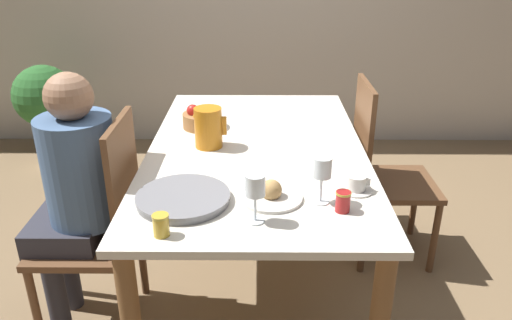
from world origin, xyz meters
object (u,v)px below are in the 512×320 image
(chair_opposite, at_px, (381,170))
(person_seated, at_px, (75,185))
(jam_jar_red, at_px, (161,224))
(wine_glass_water, at_px, (322,170))
(fruit_bowl, at_px, (202,119))
(serving_tray, at_px, (183,198))
(teacup_near_person, at_px, (356,184))
(jam_jar_amber, at_px, (343,201))
(wine_glass_juice, at_px, (255,188))
(potted_plant, at_px, (45,101))
(red_pitcher, at_px, (208,127))
(chair_person_side, at_px, (102,225))
(bread_plate, at_px, (271,194))

(chair_opposite, relative_size, person_seated, 0.84)
(chair_opposite, xyz_separation_m, jam_jar_red, (-0.96, -1.04, 0.30))
(wine_glass_water, relative_size, fruit_bowl, 0.94)
(serving_tray, height_order, jam_jar_red, jam_jar_red)
(teacup_near_person, relative_size, jam_jar_amber, 1.68)
(wine_glass_water, distance_m, wine_glass_juice, 0.27)
(serving_tray, relative_size, potted_plant, 0.43)
(fruit_bowl, bearing_deg, chair_opposite, 3.68)
(jam_jar_amber, bearing_deg, teacup_near_person, 63.95)
(chair_opposite, bearing_deg, wine_glass_juice, -34.85)
(potted_plant, bearing_deg, red_pitcher, -46.82)
(person_seated, height_order, wine_glass_juice, person_seated)
(chair_opposite, height_order, jam_jar_amber, chair_opposite)
(chair_person_side, height_order, serving_tray, chair_person_side)
(red_pitcher, height_order, teacup_near_person, red_pitcher)
(wine_glass_juice, relative_size, jam_jar_red, 2.30)
(person_seated, relative_size, bread_plate, 5.16)
(wine_glass_water, bearing_deg, chair_person_side, 163.68)
(chair_opposite, height_order, person_seated, person_seated)
(fruit_bowl, height_order, potted_plant, fruit_bowl)
(wine_glass_water, height_order, jam_jar_red, wine_glass_water)
(chair_opposite, relative_size, serving_tray, 2.91)
(potted_plant, bearing_deg, person_seated, -64.14)
(wine_glass_juice, distance_m, bread_plate, 0.20)
(chair_person_side, bearing_deg, red_pitcher, -60.47)
(serving_tray, xyz_separation_m, potted_plant, (-1.31, 1.96, -0.26))
(person_seated, height_order, wine_glass_water, person_seated)
(wine_glass_juice, relative_size, teacup_near_person, 1.37)
(chair_person_side, xyz_separation_m, serving_tray, (0.40, -0.26, 0.28))
(chair_opposite, bearing_deg, red_pitcher, -70.83)
(wine_glass_juice, distance_m, serving_tray, 0.31)
(wine_glass_water, relative_size, teacup_near_person, 1.39)
(person_seated, bearing_deg, serving_tray, -119.33)
(jam_jar_amber, distance_m, jam_jar_red, 0.62)
(red_pitcher, bearing_deg, potted_plant, 133.18)
(wine_glass_water, height_order, jam_jar_amber, wine_glass_water)
(person_seated, bearing_deg, red_pitcher, -66.35)
(bread_plate, distance_m, jam_jar_red, 0.43)
(jam_jar_red, bearing_deg, serving_tray, 80.17)
(red_pitcher, height_order, fruit_bowl, red_pitcher)
(jam_jar_red, bearing_deg, wine_glass_juice, 16.57)
(bread_plate, bearing_deg, serving_tray, -175.87)
(person_seated, bearing_deg, fruit_bowl, -45.15)
(jam_jar_amber, bearing_deg, serving_tray, 173.77)
(fruit_bowl, bearing_deg, person_seated, -135.15)
(fruit_bowl, bearing_deg, potted_plant, 137.24)
(teacup_near_person, bearing_deg, bread_plate, -168.17)
(red_pitcher, xyz_separation_m, wine_glass_water, (0.45, -0.51, 0.04))
(person_seated, relative_size, wine_glass_juice, 6.82)
(chair_person_side, distance_m, teacup_near_person, 1.09)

